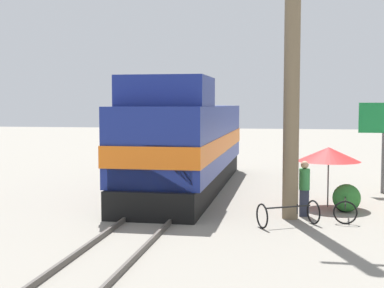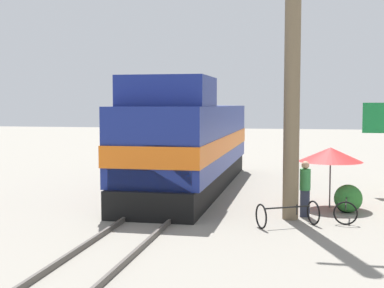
% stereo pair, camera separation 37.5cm
% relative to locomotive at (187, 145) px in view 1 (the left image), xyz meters
% --- Properties ---
extents(ground_plane, '(120.00, 120.00, 0.00)m').
position_rel_locomotive_xyz_m(ground_plane, '(0.00, -2.88, -1.90)').
color(ground_plane, gray).
extents(rail_near, '(0.08, 30.93, 0.15)m').
position_rel_locomotive_xyz_m(rail_near, '(-0.72, -2.88, -1.83)').
color(rail_near, '#4C4742').
rests_on(rail_near, ground_plane).
extents(rail_far, '(0.08, 30.93, 0.15)m').
position_rel_locomotive_xyz_m(rail_far, '(0.72, -2.88, -1.83)').
color(rail_far, '#4C4742').
rests_on(rail_far, ground_plane).
extents(locomotive, '(3.20, 13.74, 4.55)m').
position_rel_locomotive_xyz_m(locomotive, '(0.00, 0.00, 0.00)').
color(locomotive, black).
rests_on(locomotive, ground_plane).
extents(utility_pole, '(1.80, 0.49, 11.54)m').
position_rel_locomotive_xyz_m(utility_pole, '(4.25, -5.00, 3.90)').
color(utility_pole, '#726047').
rests_on(utility_pole, ground_plane).
extents(vendor_umbrella, '(2.20, 2.20, 2.10)m').
position_rel_locomotive_xyz_m(vendor_umbrella, '(5.57, -2.82, -0.05)').
color(vendor_umbrella, '#4C4C4C').
rests_on(vendor_umbrella, ground_plane).
extents(billboard_sign, '(1.97, 0.12, 3.65)m').
position_rel_locomotive_xyz_m(billboard_sign, '(7.96, 0.51, 0.86)').
color(billboard_sign, '#595959').
rests_on(billboard_sign, ground_plane).
extents(shrub_cluster, '(0.93, 0.93, 0.93)m').
position_rel_locomotive_xyz_m(shrub_cluster, '(6.12, -3.58, -1.44)').
color(shrub_cluster, '#2D722D').
rests_on(shrub_cluster, ground_plane).
extents(person_bystander, '(0.34, 0.34, 1.79)m').
position_rel_locomotive_xyz_m(person_bystander, '(4.70, -4.59, -0.93)').
color(person_bystander, '#2D3347').
rests_on(person_bystander, ground_plane).
extents(bicycle, '(0.89, 1.96, 0.71)m').
position_rel_locomotive_xyz_m(bicycle, '(5.97, -4.63, -1.54)').
color(bicycle, black).
rests_on(bicycle, ground_plane).
extents(bicycle_spare, '(1.89, 1.49, 0.73)m').
position_rel_locomotive_xyz_m(bicycle_spare, '(4.20, -6.11, -1.53)').
color(bicycle_spare, black).
rests_on(bicycle_spare, ground_plane).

